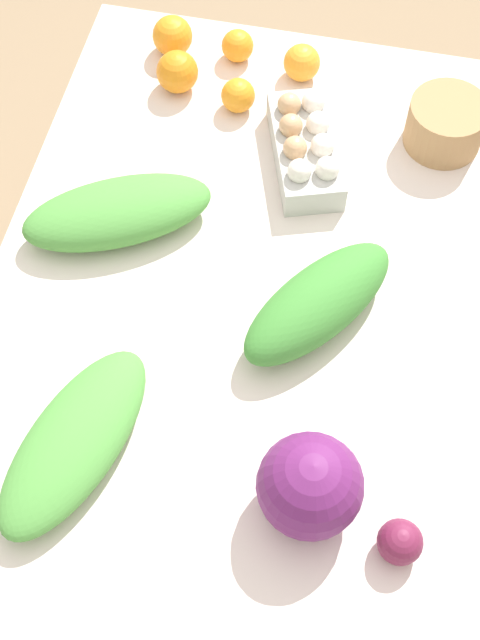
# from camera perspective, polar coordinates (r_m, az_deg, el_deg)

# --- Properties ---
(ground_plane) EXTENTS (8.00, 8.00, 0.00)m
(ground_plane) POSITION_cam_1_polar(r_m,az_deg,el_deg) (2.19, -0.00, -10.13)
(ground_plane) COLOR #937A5B
(dining_table) EXTENTS (1.42, 0.90, 0.75)m
(dining_table) POSITION_cam_1_polar(r_m,az_deg,el_deg) (1.59, -0.00, -2.07)
(dining_table) COLOR silver
(dining_table) RESTS_ON ground_plane
(cabbage_purple) EXTENTS (0.16, 0.16, 0.16)m
(cabbage_purple) POSITION_cam_1_polar(r_m,az_deg,el_deg) (1.31, 4.50, -10.53)
(cabbage_purple) COLOR #601E5B
(cabbage_purple) RESTS_ON dining_table
(egg_carton) EXTENTS (0.27, 0.19, 0.09)m
(egg_carton) POSITION_cam_1_polar(r_m,az_deg,el_deg) (1.68, 4.22, 11.02)
(egg_carton) COLOR #B7B7B2
(egg_carton) RESTS_ON dining_table
(paper_bag) EXTENTS (0.15, 0.15, 0.09)m
(paper_bag) POSITION_cam_1_polar(r_m,az_deg,el_deg) (1.75, 13.02, 12.11)
(paper_bag) COLOR #A87F51
(paper_bag) RESTS_ON dining_table
(greens_bunch_kale) EXTENTS (0.33, 0.28, 0.10)m
(greens_bunch_kale) POSITION_cam_1_polar(r_m,az_deg,el_deg) (1.47, 5.03, 1.10)
(greens_bunch_kale) COLOR #3D8433
(greens_bunch_kale) RESTS_ON dining_table
(greens_bunch_chard) EXTENTS (0.37, 0.23, 0.07)m
(greens_bunch_chard) POSITION_cam_1_polar(r_m,az_deg,el_deg) (1.40, -10.55, -7.66)
(greens_bunch_chard) COLOR #4C933D
(greens_bunch_chard) RESTS_ON dining_table
(greens_bunch_scallion) EXTENTS (0.28, 0.37, 0.08)m
(greens_bunch_scallion) POSITION_cam_1_polar(r_m,az_deg,el_deg) (1.60, -7.84, 6.85)
(greens_bunch_scallion) COLOR #4C933D
(greens_bunch_scallion) RESTS_ON dining_table
(beet_root) EXTENTS (0.07, 0.07, 0.07)m
(beet_root) POSITION_cam_1_polar(r_m,az_deg,el_deg) (1.34, 10.20, -13.81)
(beet_root) COLOR maroon
(beet_root) RESTS_ON dining_table
(orange_0) EXTENTS (0.08, 0.08, 0.08)m
(orange_0) POSITION_cam_1_polar(r_m,az_deg,el_deg) (1.89, -4.35, 17.68)
(orange_0) COLOR orange
(orange_0) RESTS_ON dining_table
(orange_1) EXTENTS (0.06, 0.06, 0.06)m
(orange_1) POSITION_cam_1_polar(r_m,az_deg,el_deg) (1.87, -0.16, 17.15)
(orange_1) COLOR orange
(orange_1) RESTS_ON dining_table
(orange_2) EXTENTS (0.07, 0.07, 0.07)m
(orange_2) POSITION_cam_1_polar(r_m,az_deg,el_deg) (1.77, -0.13, 14.18)
(orange_2) COLOR orange
(orange_2) RESTS_ON dining_table
(orange_3) EXTENTS (0.07, 0.07, 0.07)m
(orange_3) POSITION_cam_1_polar(r_m,az_deg,el_deg) (1.84, 4.04, 16.10)
(orange_3) COLOR orange
(orange_3) RESTS_ON dining_table
(orange_4) EXTENTS (0.08, 0.08, 0.08)m
(orange_4) POSITION_cam_1_polar(r_m,az_deg,el_deg) (1.81, -4.03, 15.56)
(orange_4) COLOR orange
(orange_4) RESTS_ON dining_table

